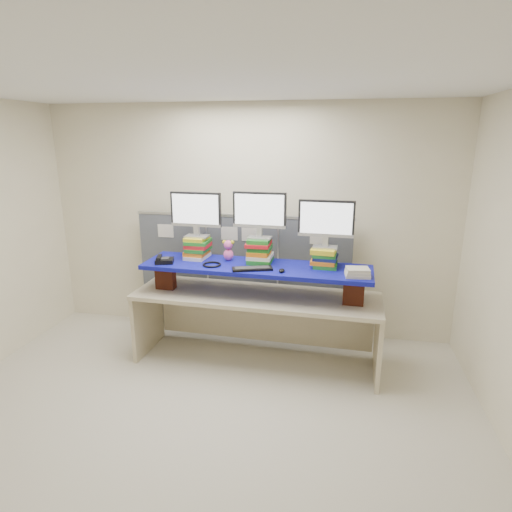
% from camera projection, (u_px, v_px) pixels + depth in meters
% --- Properties ---
extents(room, '(5.00, 4.00, 2.80)m').
position_uv_depth(room, '(192.00, 270.00, 3.34)').
color(room, beige).
rests_on(room, ground).
extents(cubicle_partition, '(2.60, 0.06, 1.53)m').
position_uv_depth(cubicle_partition, '(243.00, 276.00, 5.20)').
color(cubicle_partition, '#474B54').
rests_on(cubicle_partition, ground).
extents(desk, '(2.64, 0.86, 0.79)m').
position_uv_depth(desk, '(256.00, 308.00, 4.58)').
color(desk, beige).
rests_on(desk, ground).
extents(brick_pier_left, '(0.21, 0.12, 0.28)m').
position_uv_depth(brick_pier_left, '(166.00, 276.00, 4.67)').
color(brick_pier_left, maroon).
rests_on(brick_pier_left, desk).
extents(brick_pier_right, '(0.21, 0.12, 0.28)m').
position_uv_depth(brick_pier_right, '(354.00, 291.00, 4.23)').
color(brick_pier_right, maroon).
rests_on(brick_pier_right, desk).
extents(blue_board, '(2.40, 0.69, 0.04)m').
position_uv_depth(blue_board, '(256.00, 267.00, 4.45)').
color(blue_board, '#080D6B').
rests_on(blue_board, brick_pier_left).
extents(book_stack_left, '(0.26, 0.31, 0.24)m').
position_uv_depth(book_stack_left, '(198.00, 247.00, 4.69)').
color(book_stack_left, silver).
rests_on(book_stack_left, blue_board).
extents(book_stack_center, '(0.27, 0.30, 0.26)m').
position_uv_depth(book_stack_center, '(260.00, 251.00, 4.53)').
color(book_stack_center, '#217E25').
rests_on(book_stack_center, blue_board).
extents(book_stack_right, '(0.28, 0.31, 0.20)m').
position_uv_depth(book_stack_right, '(324.00, 257.00, 4.39)').
color(book_stack_right, '#217E25').
rests_on(book_stack_right, blue_board).
extents(monitor_left, '(0.56, 0.17, 0.49)m').
position_uv_depth(monitor_left, '(196.00, 212.00, 4.57)').
color(monitor_left, '#B4B5BA').
rests_on(monitor_left, book_stack_left).
extents(monitor_center, '(0.56, 0.17, 0.49)m').
position_uv_depth(monitor_center, '(259.00, 212.00, 4.41)').
color(monitor_center, '#B4B5BA').
rests_on(monitor_center, book_stack_center).
extents(monitor_right, '(0.56, 0.17, 0.49)m').
position_uv_depth(monitor_right, '(326.00, 221.00, 4.28)').
color(monitor_right, '#B4B5BA').
rests_on(monitor_right, book_stack_right).
extents(keyboard, '(0.43, 0.26, 0.03)m').
position_uv_depth(keyboard, '(252.00, 269.00, 4.29)').
color(keyboard, black).
rests_on(keyboard, blue_board).
extents(mouse, '(0.06, 0.10, 0.03)m').
position_uv_depth(mouse, '(282.00, 270.00, 4.22)').
color(mouse, black).
rests_on(mouse, blue_board).
extents(desk_phone, '(0.22, 0.21, 0.08)m').
position_uv_depth(desk_phone, '(164.00, 260.00, 4.53)').
color(desk_phone, black).
rests_on(desk_phone, blue_board).
extents(headset, '(0.20, 0.20, 0.02)m').
position_uv_depth(headset, '(212.00, 265.00, 4.44)').
color(headset, black).
rests_on(headset, blue_board).
extents(plush_toy, '(0.13, 0.10, 0.22)m').
position_uv_depth(plush_toy, '(228.00, 250.00, 4.60)').
color(plush_toy, pink).
rests_on(plush_toy, blue_board).
extents(binder_stack, '(0.25, 0.21, 0.08)m').
position_uv_depth(binder_stack, '(358.00, 272.00, 4.08)').
color(binder_stack, beige).
rests_on(binder_stack, blue_board).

